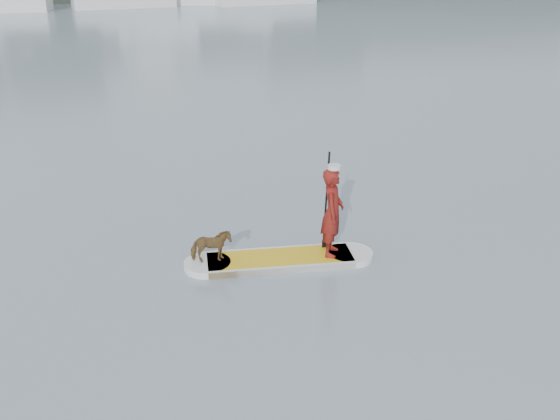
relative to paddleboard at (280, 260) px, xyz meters
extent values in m
plane|color=slate|center=(-0.47, -0.50, -0.06)|extent=(140.00, 140.00, 0.00)
cube|color=gold|center=(0.00, 0.00, 0.00)|extent=(2.57, 1.07, 0.12)
cylinder|color=silver|center=(-1.24, 0.14, 0.00)|extent=(0.80, 0.80, 0.12)
cylinder|color=silver|center=(1.24, -0.14, 0.00)|extent=(0.80, 0.80, 0.12)
cube|color=silver|center=(0.04, 0.37, 0.00)|extent=(2.49, 0.33, 0.12)
cube|color=silver|center=(-0.04, -0.37, 0.00)|extent=(2.49, 0.33, 0.12)
imported|color=maroon|center=(0.90, -0.10, 0.84)|extent=(0.58, 0.67, 1.56)
cylinder|color=silver|center=(0.90, -0.10, 1.65)|extent=(0.22, 0.22, 0.07)
imported|color=brown|center=(-1.17, 0.13, 0.35)|extent=(0.68, 0.31, 0.57)
cylinder|color=black|center=(0.86, 0.15, 0.94)|extent=(0.07, 0.30, 1.89)
cube|color=black|center=(0.86, 0.15, 0.04)|extent=(0.10, 0.03, 0.32)
camera|label=1|loc=(-2.43, -9.21, 5.10)|focal=40.00mm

